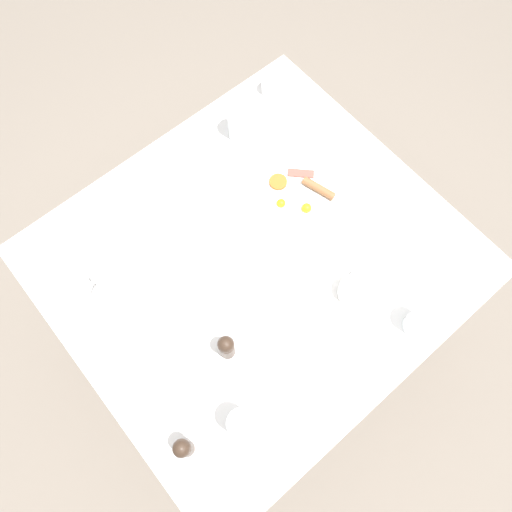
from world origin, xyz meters
TOP-DOWN VIEW (x-y plane):
  - ground_plane at (0.00, 0.00)m, footprint 8.00×8.00m
  - table at (0.00, 0.00)m, footprint 1.09×1.18m
  - breakfast_plate at (-0.08, 0.24)m, footprint 0.27×0.27m
  - teapot_near at (-0.24, -0.37)m, footprint 0.11×0.18m
  - teacup_with_saucer_left at (0.27, 0.14)m, footprint 0.14×0.14m
  - water_glass_tall at (0.46, 0.21)m, footprint 0.07×0.07m
  - water_glass_short at (0.35, -0.34)m, footprint 0.07×0.07m
  - wine_glass_spare at (-0.38, 0.25)m, footprint 0.07×0.07m
  - creamer_jug at (-0.45, 0.45)m, footprint 0.09×0.06m
  - pepper_grinder at (0.29, -0.49)m, footprint 0.05×0.05m
  - salt_grinder at (0.16, -0.24)m, footprint 0.05×0.05m
  - fork_by_plate at (-0.25, -0.13)m, footprint 0.16×0.09m
  - knife_by_plate at (-0.02, -0.20)m, footprint 0.12×0.20m
  - spoon_for_tea at (0.31, -0.06)m, footprint 0.14×0.08m

SIDE VIEW (x-z plane):
  - ground_plane at x=0.00m, z-range 0.00..0.00m
  - table at x=0.00m, z-range 0.32..1.09m
  - fork_by_plate at x=-0.25m, z-range 0.77..0.77m
  - spoon_for_tea at x=0.31m, z-range 0.77..0.77m
  - knife_by_plate at x=-0.02m, z-range 0.77..0.77m
  - breakfast_plate at x=-0.08m, z-range 0.76..0.80m
  - teacup_with_saucer_left at x=0.27m, z-range 0.76..0.83m
  - creamer_jug at x=-0.45m, z-range 0.77..0.83m
  - teapot_near at x=-0.24m, z-range 0.76..0.87m
  - water_glass_tall at x=0.46m, z-range 0.77..0.89m
  - pepper_grinder at x=0.29m, z-range 0.77..0.89m
  - salt_grinder at x=0.16m, z-range 0.77..0.89m
  - water_glass_short at x=0.35m, z-range 0.77..0.91m
  - wine_glass_spare at x=-0.38m, z-range 0.77..0.91m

